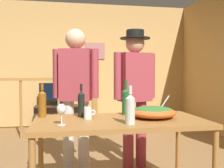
{
  "coord_description": "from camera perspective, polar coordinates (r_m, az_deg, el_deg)",
  "views": [
    {
      "loc": [
        -0.31,
        -3.02,
        1.17
      ],
      "look_at": [
        0.19,
        -0.35,
        1.05
      ],
      "focal_mm": 41.96,
      "sensor_mm": 36.0,
      "label": 1
    }
  ],
  "objects": [
    {
      "name": "wine_glass",
      "position": [
        2.13,
        -10.98,
        -5.56
      ],
      "size": [
        0.07,
        0.07,
        0.17
      ],
      "color": "silver",
      "rests_on": "serving_table"
    },
    {
      "name": "stair_railing",
      "position": [
        4.85,
        -13.61,
        -3.17
      ],
      "size": [
        2.71,
        0.1,
        1.13
      ],
      "color": "#9E6B33",
      "rests_on": "ground_plane"
    },
    {
      "name": "salad_bowl",
      "position": [
        2.47,
        8.88,
        -5.95
      ],
      "size": [
        0.43,
        0.43,
        0.22
      ],
      "color": "#DB5B23",
      "rests_on": "serving_table"
    },
    {
      "name": "serving_table",
      "position": [
        2.38,
        1.77,
        -9.34
      ],
      "size": [
        1.52,
        0.79,
        0.75
      ],
      "color": "#9E6B33",
      "rests_on": "ground_plane"
    },
    {
      "name": "person_standing_left",
      "position": [
        3.08,
        -7.91,
        -0.96
      ],
      "size": [
        0.52,
        0.3,
        1.68
      ],
      "rotation": [
        0.0,
        0.0,
        2.88
      ],
      "color": "beige",
      "rests_on": "ground_plane"
    },
    {
      "name": "tv_console",
      "position": [
        5.75,
        -11.99,
        -6.94
      ],
      "size": [
        0.9,
        0.4,
        0.47
      ],
      "primitive_type": "cube",
      "color": "#38281E",
      "rests_on": "ground_plane"
    },
    {
      "name": "back_wall",
      "position": [
        6.04,
        -7.6,
        4.31
      ],
      "size": [
        5.23,
        0.1,
        2.73
      ],
      "primitive_type": "cube",
      "color": "tan",
      "rests_on": "ground_plane"
    },
    {
      "name": "mug_white",
      "position": [
        2.39,
        -5.24,
        -6.32
      ],
      "size": [
        0.11,
        0.07,
        0.11
      ],
      "color": "white",
      "rests_on": "serving_table"
    },
    {
      "name": "wine_bottle_green",
      "position": [
        2.62,
        3.04,
        -3.65
      ],
      "size": [
        0.08,
        0.08,
        0.34
      ],
      "color": "#1E5628",
      "rests_on": "serving_table"
    },
    {
      "name": "wine_bottle_dark",
      "position": [
        2.49,
        -6.71,
        -4.23
      ],
      "size": [
        0.06,
        0.06,
        0.31
      ],
      "color": "black",
      "rests_on": "serving_table"
    },
    {
      "name": "wine_bottle_clear",
      "position": [
        2.13,
        3.99,
        -5.35
      ],
      "size": [
        0.08,
        0.08,
        0.32
      ],
      "color": "silver",
      "rests_on": "serving_table"
    },
    {
      "name": "wine_bottle_amber",
      "position": [
        2.56,
        -14.96,
        -4.03
      ],
      "size": [
        0.07,
        0.07,
        0.32
      ],
      "color": "brown",
      "rests_on": "serving_table"
    },
    {
      "name": "person_standing_right",
      "position": [
        3.19,
        5.01,
        -0.53
      ],
      "size": [
        0.55,
        0.37,
        1.68
      ],
      "rotation": [
        0.0,
        0.0,
        3.4
      ],
      "color": "#9E3842",
      "rests_on": "ground_plane"
    },
    {
      "name": "framed_picture",
      "position": [
        6.03,
        -3.74,
        7.23
      ],
      "size": [
        0.45,
        0.03,
        0.37
      ],
      "primitive_type": "cube",
      "color": "#AA6A69"
    },
    {
      "name": "flat_screen_tv",
      "position": [
        5.66,
        -12.05,
        -1.8
      ],
      "size": [
        0.7,
        0.12,
        0.48
      ],
      "color": "black",
      "rests_on": "tv_console"
    }
  ]
}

